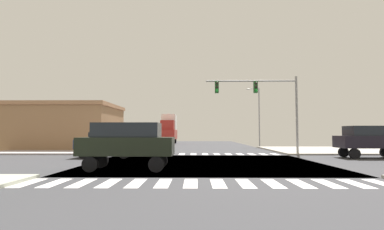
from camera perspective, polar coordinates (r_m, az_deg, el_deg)
ground at (r=18.32m, az=2.50°, el=-9.30°), size 90.00×90.00×0.05m
sidewalk_corner_ne at (r=33.17m, az=24.99°, el=-6.17°), size 12.00×12.00×0.14m
sidewalk_corner_nw at (r=32.72m, az=-21.78°, el=-6.29°), size 12.00×12.00×0.14m
crosswalk_near at (r=11.07m, az=2.40°, el=-13.05°), size 13.50×2.00×0.01m
crosswalk_far at (r=25.58m, az=1.42°, el=-7.56°), size 13.50×2.00×0.01m
traffic_signal_mast at (r=26.44m, az=13.25°, el=3.62°), size 7.99×0.55×6.77m
street_lamp at (r=40.28m, az=12.52°, el=0.72°), size 1.78×0.32×7.83m
bank_building at (r=37.47m, az=-26.41°, el=-2.03°), size 17.31×9.29×5.04m
sedan_farside_1 at (r=22.69m, az=-16.16°, el=-5.14°), size 4.30×1.80×1.88m
suv_crossing_1 at (r=25.18m, az=31.19°, el=-3.97°), size 4.60×1.96×2.34m
box_truck_queued_1 at (r=49.09m, az=-4.49°, el=-2.56°), size 2.40×7.20×4.85m
suv_leading_2 at (r=15.11m, az=-12.40°, el=-5.09°), size 4.60×1.96×2.34m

